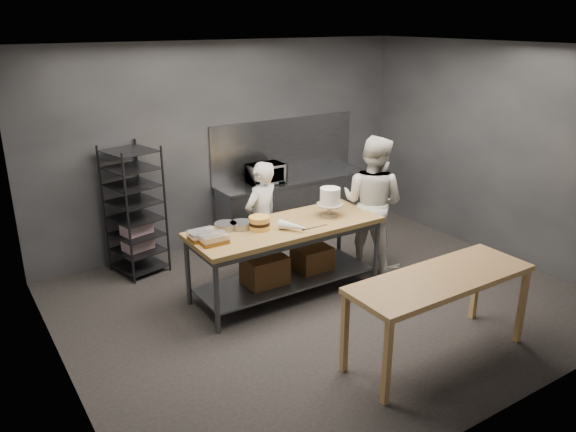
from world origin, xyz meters
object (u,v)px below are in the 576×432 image
Objects in this scene: near_counter at (441,284)px; chef_behind at (261,220)px; frosted_cake_stand at (330,198)px; work_table at (286,251)px; microwave at (266,174)px; chef_right at (372,203)px; layer_cake at (259,223)px; speed_rack at (135,212)px.

near_counter is 2.68m from chef_behind.
near_counter is 5.49× the size of frosted_cake_stand.
chef_behind reaches higher than work_table.
near_counter is 3.75m from microwave.
chef_right reaches higher than frosted_cake_stand.
frosted_cake_stand is at bearing -3.54° from layer_cake.
chef_behind is 6.29× the size of layer_cake.
work_table is 1.30× the size of chef_right.
layer_cake is (-1.79, -0.04, 0.08)m from chef_right.
chef_right is 7.38× the size of layer_cake.
layer_cake is at bearing 39.44° from chef_behind.
chef_right reaches higher than near_counter.
chef_right is at bearing 66.29° from near_counter.
chef_behind is at bearing 87.86° from work_table.
speed_rack is at bearing -177.80° from microwave.
chef_behind is (-0.51, 2.63, -0.03)m from near_counter.
speed_rack is 1.90m from layer_cake.
chef_right is 1.80m from microwave.
work_table is at bearing 104.81° from near_counter.
speed_rack reaches higher than chef_behind.
work_table is at bearing 68.95° from chef_right.
near_counter is 1.27× the size of chef_behind.
layer_cake is at bearing 176.46° from frosted_cake_stand.
work_table is 0.87m from frosted_cake_stand.
microwave is at bearing -141.91° from chef_behind.
chef_behind is at bearing 133.49° from frosted_cake_stand.
chef_behind is at bearing 44.88° from chef_right.
speed_rack is 3.19m from chef_right.
frosted_cake_stand reaches higher than layer_cake.
frosted_cake_stand reaches higher than near_counter.
chef_right is at bearing -67.46° from microwave.
microwave reaches higher than work_table.
speed_rack reaches higher than frosted_cake_stand.
speed_rack is at bearing -55.62° from chef_behind.
layer_cake is (-1.10, -1.70, -0.05)m from microwave.
near_counter is 8.01× the size of layer_cake.
speed_rack is 4.81× the size of frosted_cake_stand.
chef_behind is 4.31× the size of frosted_cake_stand.
layer_cake is at bearing -123.00° from microwave.
frosted_cake_stand is 1.01m from layer_cake.
chef_right reaches higher than work_table.
speed_rack reaches higher than work_table.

